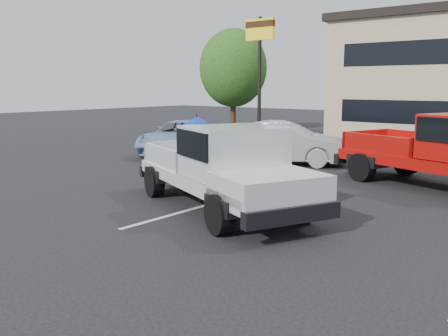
{
  "coord_description": "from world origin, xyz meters",
  "views": [
    {
      "loc": [
        4.36,
        -6.37,
        2.71
      ],
      "look_at": [
        -1.04,
        0.25,
        1.3
      ],
      "focal_mm": 40.0,
      "sensor_mm": 36.0,
      "label": 1
    }
  ],
  "objects_px": {
    "motel_sign": "(260,45)",
    "blue_suv": "(182,137)",
    "silver_sedan": "(283,143)",
    "tree_left": "(233,68)",
    "silver_pickup": "(228,164)"
  },
  "relations": [
    {
      "from": "silver_pickup",
      "to": "motel_sign",
      "type": "bearing_deg",
      "value": 146.35
    },
    {
      "from": "tree_left",
      "to": "motel_sign",
      "type": "bearing_deg",
      "value": -36.87
    },
    {
      "from": "silver_pickup",
      "to": "silver_sedan",
      "type": "xyz_separation_m",
      "value": [
        -2.76,
        6.54,
        -0.31
      ]
    },
    {
      "from": "motel_sign",
      "to": "silver_sedan",
      "type": "height_order",
      "value": "motel_sign"
    },
    {
      "from": "tree_left",
      "to": "silver_pickup",
      "type": "distance_m",
      "value": 19.34
    },
    {
      "from": "silver_pickup",
      "to": "blue_suv",
      "type": "xyz_separation_m",
      "value": [
        -7.29,
        6.15,
        -0.38
      ]
    },
    {
      "from": "silver_sedan",
      "to": "blue_suv",
      "type": "distance_m",
      "value": 4.55
    },
    {
      "from": "silver_sedan",
      "to": "blue_suv",
      "type": "relative_size",
      "value": 0.93
    },
    {
      "from": "motel_sign",
      "to": "tree_left",
      "type": "bearing_deg",
      "value": 143.13
    },
    {
      "from": "blue_suv",
      "to": "tree_left",
      "type": "bearing_deg",
      "value": 98.19
    },
    {
      "from": "tree_left",
      "to": "silver_sedan",
      "type": "height_order",
      "value": "tree_left"
    },
    {
      "from": "silver_sedan",
      "to": "blue_suv",
      "type": "bearing_deg",
      "value": 72.31
    },
    {
      "from": "motel_sign",
      "to": "blue_suv",
      "type": "distance_m",
      "value": 7.2
    },
    {
      "from": "silver_pickup",
      "to": "silver_sedan",
      "type": "height_order",
      "value": "silver_pickup"
    },
    {
      "from": "motel_sign",
      "to": "tree_left",
      "type": "distance_m",
      "value": 5.08
    }
  ]
}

